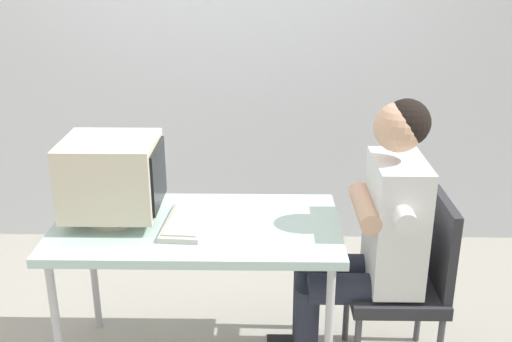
{
  "coord_description": "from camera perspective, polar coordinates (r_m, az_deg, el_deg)",
  "views": [
    {
      "loc": [
        0.3,
        -2.42,
        1.9
      ],
      "look_at": [
        0.26,
        0.0,
        0.99
      ],
      "focal_mm": 42.44,
      "sensor_mm": 36.0,
      "label": 1
    }
  ],
  "objects": [
    {
      "name": "wall_back",
      "position": [
        3.84,
        0.92,
        14.65
      ],
      "size": [
        8.0,
        0.1,
        3.0
      ],
      "primitive_type": "cube",
      "color": "silver",
      "rests_on": "ground_plane"
    },
    {
      "name": "keyboard",
      "position": [
        2.69,
        -6.56,
        -4.67
      ],
      "size": [
        0.2,
        0.41,
        0.03
      ],
      "color": "silver",
      "rests_on": "desk"
    },
    {
      "name": "person_seated",
      "position": [
        2.74,
        11.1,
        -5.42
      ],
      "size": [
        0.67,
        0.58,
        1.31
      ],
      "color": "silver",
      "rests_on": "ground_plane"
    },
    {
      "name": "office_chair",
      "position": [
        2.88,
        14.23,
        -9.59
      ],
      "size": [
        0.42,
        0.42,
        0.86
      ],
      "color": "#4C4C51",
      "rests_on": "ground_plane"
    },
    {
      "name": "desk",
      "position": [
        2.72,
        -5.57,
        -5.99
      ],
      "size": [
        1.27,
        0.68,
        0.74
      ],
      "color": "#B7B7BC",
      "rests_on": "ground_plane"
    },
    {
      "name": "crt_monitor",
      "position": [
        2.72,
        -13.38,
        -0.49
      ],
      "size": [
        0.41,
        0.37,
        0.38
      ],
      "color": "beige",
      "rests_on": "desk"
    }
  ]
}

